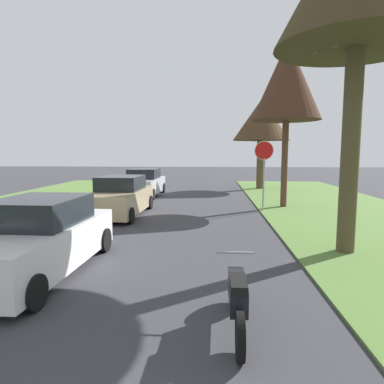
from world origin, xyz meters
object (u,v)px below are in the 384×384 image
(parked_motorcycle, at_px, (237,298))
(street_tree_right_far, at_px, (261,121))
(parked_sedan_white, at_px, (37,239))
(parked_sedan_tan, at_px, (120,197))
(stop_sign_far, at_px, (264,160))
(parked_sedan_silver, at_px, (144,183))
(street_tree_right_mid_b, at_px, (287,81))

(parked_motorcycle, bearing_deg, street_tree_right_far, 81.44)
(parked_sedan_white, distance_m, parked_motorcycle, 4.58)
(parked_sedan_tan, xyz_separation_m, parked_motorcycle, (4.13, -8.79, -0.24))
(stop_sign_far, height_order, parked_motorcycle, stop_sign_far)
(stop_sign_far, relative_size, parked_sedan_tan, 0.67)
(stop_sign_far, relative_size, parked_motorcycle, 1.45)
(stop_sign_far, height_order, street_tree_right_far, street_tree_right_far)
(stop_sign_far, xyz_separation_m, parked_sedan_white, (-5.83, -7.83, -1.47))
(parked_sedan_white, relative_size, parked_sedan_silver, 1.00)
(parked_sedan_white, xyz_separation_m, parked_sedan_silver, (-0.38, 12.81, 0.00))
(street_tree_right_far, height_order, parked_sedan_silver, street_tree_right_far)
(street_tree_right_mid_b, xyz_separation_m, street_tree_right_far, (-0.02, 7.93, -1.01))
(street_tree_right_far, xyz_separation_m, parked_sedan_silver, (-7.30, -4.13, -3.95))
(street_tree_right_mid_b, relative_size, parked_sedan_tan, 1.67)
(parked_sedan_tan, bearing_deg, parked_sedan_white, -89.32)
(stop_sign_far, relative_size, parked_sedan_silver, 0.67)
(stop_sign_far, xyz_separation_m, street_tree_right_far, (1.09, 9.12, 2.47))
(street_tree_right_far, height_order, parked_sedan_tan, street_tree_right_far)
(parked_sedan_tan, relative_size, parked_motorcycle, 2.17)
(parked_sedan_white, bearing_deg, street_tree_right_far, 67.79)
(street_tree_right_far, bearing_deg, parked_sedan_silver, -150.48)
(street_tree_right_far, height_order, parked_motorcycle, street_tree_right_far)
(street_tree_right_mid_b, xyz_separation_m, parked_sedan_silver, (-7.32, 3.80, -4.96))
(street_tree_right_mid_b, xyz_separation_m, parked_sedan_tan, (-7.02, -2.34, -4.96))
(parked_sedan_tan, bearing_deg, parked_motorcycle, -64.83)
(parked_sedan_white, bearing_deg, parked_sedan_silver, 91.70)
(stop_sign_far, distance_m, parked_motorcycle, 10.24)
(street_tree_right_far, relative_size, parked_sedan_white, 1.37)
(stop_sign_far, height_order, street_tree_right_mid_b, street_tree_right_mid_b)
(parked_sedan_silver, bearing_deg, parked_sedan_white, -88.30)
(street_tree_right_mid_b, distance_m, street_tree_right_far, 7.99)
(parked_motorcycle, bearing_deg, parked_sedan_tan, 115.17)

